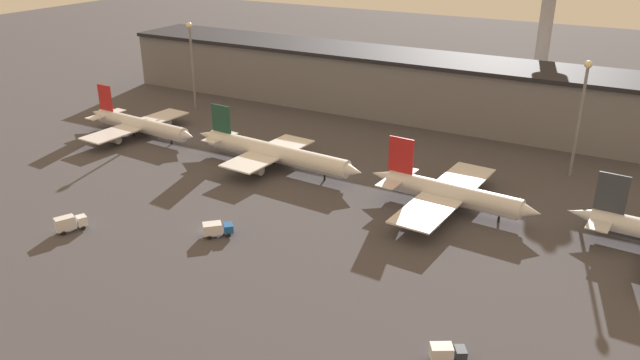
{
  "coord_description": "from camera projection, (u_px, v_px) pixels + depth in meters",
  "views": [
    {
      "loc": [
        72.75,
        -86.26,
        57.71
      ],
      "look_at": [
        13.53,
        19.82,
        6.0
      ],
      "focal_mm": 35.0,
      "sensor_mm": 36.0,
      "label": 1
    }
  ],
  "objects": [
    {
      "name": "service_vehicle_2",
      "position": [
        70.0,
        223.0,
        122.81
      ],
      "size": [
        4.42,
        6.26,
        3.27
      ],
      "rotation": [
        0.0,
        0.0,
        1.14
      ],
      "color": "white",
      "rests_on": "ground"
    },
    {
      "name": "airplane_0",
      "position": [
        140.0,
        125.0,
        175.23
      ],
      "size": [
        40.98,
        33.77,
        12.96
      ],
      "rotation": [
        0.0,
        0.0,
        -0.07
      ],
      "color": "silver",
      "rests_on": "ground"
    },
    {
      "name": "terminal_building",
      "position": [
        393.0,
        83.0,
        194.02
      ],
      "size": [
        190.48,
        23.23,
        18.78
      ],
      "color": "slate",
      "rests_on": "ground"
    },
    {
      "name": "airplane_2",
      "position": [
        450.0,
        194.0,
        131.16
      ],
      "size": [
        37.76,
        38.08,
        13.87
      ],
      "rotation": [
        0.0,
        0.0,
        -0.07
      ],
      "color": "silver",
      "rests_on": "ground"
    },
    {
      "name": "ground",
      "position": [
        213.0,
        229.0,
        124.53
      ],
      "size": [
        600.0,
        600.0,
        0.0
      ],
      "primitive_type": "plane",
      "color": "#423F44"
    },
    {
      "name": "service_vehicle_0",
      "position": [
        446.0,
        353.0,
        86.63
      ],
      "size": [
        5.36,
        4.36,
        2.85
      ],
      "rotation": [
        0.0,
        0.0,
        0.53
      ],
      "color": "#282D38",
      "rests_on": "ground"
    },
    {
      "name": "lamp_post_1",
      "position": [
        582.0,
        106.0,
        142.89
      ],
      "size": [
        1.8,
        1.8,
        27.89
      ],
      "color": "slate",
      "rests_on": "ground"
    },
    {
      "name": "service_vehicle_1",
      "position": [
        217.0,
        229.0,
        121.07
      ],
      "size": [
        5.87,
        5.74,
        2.79
      ],
      "rotation": [
        0.0,
        0.0,
        0.76
      ],
      "color": "#195199",
      "rests_on": "ground"
    },
    {
      "name": "airplane_1",
      "position": [
        274.0,
        153.0,
        153.21
      ],
      "size": [
        49.62,
        27.52,
        13.35
      ],
      "rotation": [
        0.0,
        0.0,
        -0.07
      ],
      "color": "white",
      "rests_on": "ground"
    },
    {
      "name": "lamp_post_0",
      "position": [
        192.0,
        56.0,
        194.39
      ],
      "size": [
        1.8,
        1.8,
        27.58
      ],
      "color": "slate",
      "rests_on": "ground"
    },
    {
      "name": "control_tower",
      "position": [
        546.0,
        21.0,
        203.58
      ],
      "size": [
        9.0,
        9.0,
        44.87
      ],
      "color": "#99999E",
      "rests_on": "ground"
    }
  ]
}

